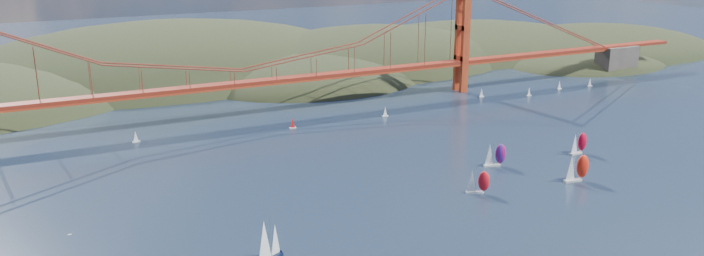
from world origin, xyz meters
The scene contains 15 objects.
headlands centered at (44.95, 278.29, -12.46)m, with size 725.00×225.00×96.00m.
bridge centered at (-1.75, 180.00, 32.23)m, with size 552.00×12.00×55.00m.
sloop_navy centered at (-38.97, 39.09, 5.75)m, with size 8.94×7.12×13.02m.
racer_0 centered at (38.64, 54.09, 4.12)m, with size 7.73×5.79×8.72m.
racer_1 centered at (75.70, 48.20, 4.98)m, with size 9.32×4.23×10.55m.
racer_2 centered at (98.23, 70.60, 4.38)m, with size 8.16×3.55×9.27m.
racer_rwb centered at (60.46, 73.29, 4.49)m, with size 8.47×4.94×9.50m.
distant_boat_3 centered at (-51.88, 161.77, 2.41)m, with size 3.00×2.00×4.70m.
distant_boat_4 centered at (121.74, 163.30, 2.41)m, with size 3.00×2.00×4.70m.
distant_boat_5 centered at (145.46, 154.35, 2.41)m, with size 3.00×2.00×4.70m.
distant_boat_6 centered at (170.77, 159.48, 2.41)m, with size 3.00×2.00×4.70m.
distant_boat_7 centered at (191.22, 157.80, 2.41)m, with size 3.00×2.00×4.70m.
distant_boat_8 centered at (58.43, 151.72, 2.41)m, with size 3.00×2.00×4.70m.
distant_boat_9 centered at (12.76, 152.40, 2.41)m, with size 3.00×2.00×4.70m.
gull centered at (-86.18, 23.16, 23.97)m, with size 0.90×0.25×0.17m.
Camera 1 is at (-91.48, -115.79, 82.97)m, focal length 35.00 mm.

